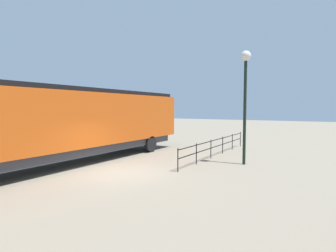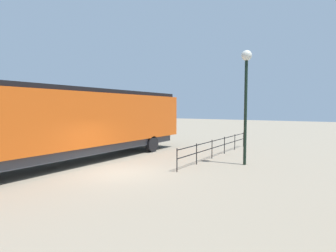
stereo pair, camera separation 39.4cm
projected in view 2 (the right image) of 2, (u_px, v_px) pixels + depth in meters
The scene contains 4 objects.
ground_plane at pixel (120, 173), 12.75m from camera, with size 120.00×120.00×0.00m, color gray.
locomotive at pixel (82, 121), 15.41m from camera, with size 3.13×16.85×4.12m.
lamp_post at pixel (246, 82), 14.25m from camera, with size 0.55×0.55×6.07m.
platform_fence at pixel (219, 144), 17.12m from camera, with size 0.05×10.30×1.14m.
Camera 2 is at (8.73, -9.33, 3.04)m, focal length 28.92 mm.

